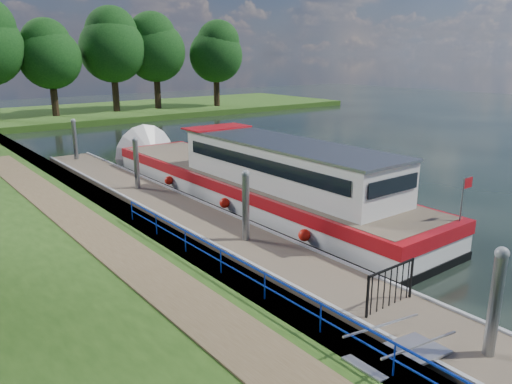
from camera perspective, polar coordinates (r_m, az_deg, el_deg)
ground at (r=13.11m, az=22.76°, el=-17.22°), size 160.00×160.00×0.00m
bank_edge at (r=22.30m, az=-16.57°, el=-1.94°), size 1.10×90.00×0.78m
far_bank at (r=61.46m, az=-16.76°, el=8.76°), size 60.00×18.00×0.60m
footpath at (r=15.39m, az=-13.41°, el=-7.98°), size 1.60×40.00×0.05m
blue_fence at (r=12.13m, az=4.01°, el=-11.56°), size 0.04×18.04×0.72m
pontoon at (r=21.65m, az=-8.29°, el=-2.53°), size 2.50×30.00×0.56m
mooring_piles at (r=21.34m, az=-8.40°, el=0.27°), size 0.30×27.30×3.55m
gangway at (r=11.63m, az=16.08°, el=-17.38°), size 2.58×1.00×0.92m
gate_panel at (r=13.58m, az=15.15°, el=-9.79°), size 1.85×0.05×1.15m
barge at (r=23.63m, az=-1.32°, el=1.45°), size 4.36×21.15×4.78m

